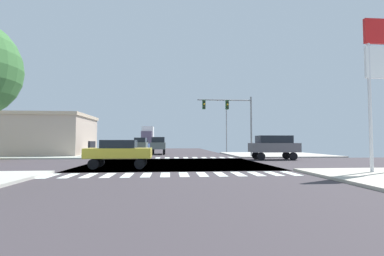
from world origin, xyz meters
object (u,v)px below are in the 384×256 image
street_lamp (225,121)px  traffic_signal_mast (231,112)px  suv_trailing_2 (158,144)px  suv_outer_3 (141,144)px  bank_building (43,135)px  suv_leading_1 (274,145)px  gas_station_sign (379,65)px  box_truck_middle_1 (148,137)px  sedan_crossing_2 (144,145)px  sedan_queued_3 (119,151)px

street_lamp → traffic_signal_mast: bearing=-98.6°
suv_trailing_2 → suv_outer_3: size_ratio=1.00×
traffic_signal_mast → suv_outer_3: 17.91m
traffic_signal_mast → bank_building: size_ratio=0.54×
suv_leading_1 → suv_trailing_2: size_ratio=1.00×
gas_station_sign → box_truck_middle_1: gas_station_sign is taller
bank_building → sedan_crossing_2: (11.41, 13.16, -1.47)m
sedan_crossing_2 → suv_trailing_2: (3.00, -11.45, 0.28)m
gas_station_sign → suv_trailing_2: size_ratio=1.88×
gas_station_sign → sedan_queued_3: size_ratio=2.01×
gas_station_sign → suv_outer_3: gas_station_sign is taller
sedan_crossing_2 → sedan_queued_3: same height
traffic_signal_mast → suv_leading_1: 6.45m
bank_building → gas_station_sign: bearing=-38.3°
traffic_signal_mast → gas_station_sign: size_ratio=0.79×
sedan_crossing_2 → sedan_queued_3: (1.10, -30.22, 0.00)m
gas_station_sign → box_truck_middle_1: (-16.03, 42.97, -3.44)m
gas_station_sign → street_lamp: 27.58m
sedan_queued_3 → traffic_signal_mast: bearing=-42.4°
bank_building → suv_leading_1: bank_building is taller
suv_trailing_2 → suv_outer_3: (-3.00, 5.84, 0.00)m
suv_trailing_2 → box_truck_middle_1: bearing=-81.3°
bank_building → box_truck_middle_1: 24.15m
street_lamp → bank_building: (-24.52, -5.72, -2.37)m
traffic_signal_mast → box_truck_middle_1: size_ratio=0.95×
gas_station_sign → street_lamp: size_ratio=1.04×
suv_trailing_2 → box_truck_middle_1: 19.84m
suv_outer_3 → gas_station_sign: bearing=118.7°
bank_building → suv_outer_3: 13.73m
gas_station_sign → bank_building: 35.14m
gas_station_sign → bank_building: bearing=141.7°
suv_trailing_2 → suv_outer_3: same height
traffic_signal_mast → gas_station_sign: 16.56m
sedan_crossing_2 → suv_outer_3: suv_outer_3 is taller
suv_outer_3 → sedan_crossing_2: bearing=-90.0°
bank_building → sedan_crossing_2: size_ratio=2.96×
street_lamp → suv_outer_3: size_ratio=1.81×
suv_leading_1 → suv_outer_3: bearing=-140.3°
traffic_signal_mast → street_lamp: 11.68m
box_truck_middle_1 → suv_outer_3: (0.00, -13.74, -1.17)m
gas_station_sign → suv_trailing_2: gas_station_sign is taller
suv_outer_3 → suv_trailing_2: bearing=117.2°
suv_trailing_2 → street_lamp: bearing=-158.3°
traffic_signal_mast → bank_building: 23.63m
bank_building → sedan_queued_3: (12.52, -17.06, -1.47)m
sedan_queued_3 → suv_trailing_2: suv_trailing_2 is taller
suv_outer_3 → sedan_queued_3: bearing=92.6°
traffic_signal_mast → suv_leading_1: size_ratio=1.48×
traffic_signal_mast → suv_trailing_2: traffic_signal_mast is taller
box_truck_middle_1 → suv_outer_3: bearing=90.0°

